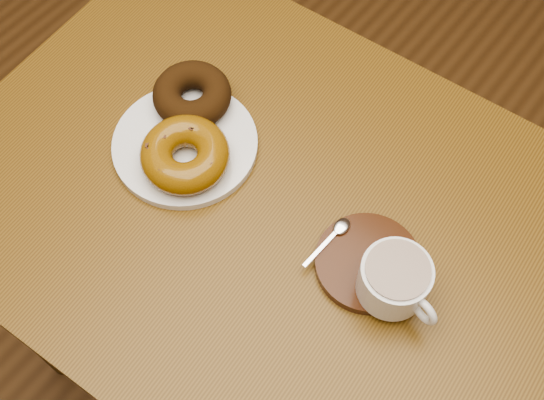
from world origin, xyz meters
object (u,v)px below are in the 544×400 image
Objects in this scene: saucer at (368,263)px; cafe_table at (262,240)px; donut_plate at (185,144)px; coffee_cup at (395,280)px.

cafe_table is at bearing -176.77° from saucer.
donut_plate is 1.50× the size of saucer.
coffee_cup is at bearing -4.77° from cafe_table.
donut_plate is (-0.13, 0.00, 0.14)m from cafe_table.
donut_plate is at bearing -166.50° from coffee_cup.
coffee_cup reaches higher than cafe_table.
saucer reaches higher than donut_plate.
coffee_cup is at bearing -0.97° from donut_plate.
coffee_cup reaches higher than donut_plate.
cafe_table is 0.22m from saucer.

